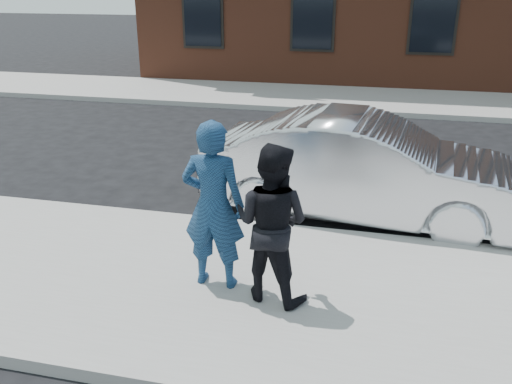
# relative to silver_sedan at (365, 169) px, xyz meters

# --- Properties ---
(ground) EXTENTS (100.00, 100.00, 0.00)m
(ground) POSITION_rel_silver_sedan_xyz_m (1.42, -2.48, -0.81)
(ground) COLOR black
(ground) RESTS_ON ground
(near_sidewalk) EXTENTS (50.00, 3.50, 0.15)m
(near_sidewalk) POSITION_rel_silver_sedan_xyz_m (1.42, -2.73, -0.73)
(near_sidewalk) COLOR gray
(near_sidewalk) RESTS_ON ground
(near_curb) EXTENTS (50.00, 0.10, 0.15)m
(near_curb) POSITION_rel_silver_sedan_xyz_m (1.42, -0.93, -0.73)
(near_curb) COLOR #999691
(near_curb) RESTS_ON ground
(far_sidewalk) EXTENTS (50.00, 3.50, 0.15)m
(far_sidewalk) POSITION_rel_silver_sedan_xyz_m (1.42, 8.77, -0.73)
(far_sidewalk) COLOR gray
(far_sidewalk) RESTS_ON ground
(far_curb) EXTENTS (50.00, 0.10, 0.15)m
(far_curb) POSITION_rel_silver_sedan_xyz_m (1.42, 6.97, -0.73)
(far_curb) COLOR #999691
(far_curb) RESTS_ON ground
(silver_sedan) EXTENTS (5.05, 2.18, 1.62)m
(silver_sedan) POSITION_rel_silver_sedan_xyz_m (0.00, 0.00, 0.00)
(silver_sedan) COLOR silver
(silver_sedan) RESTS_ON ground
(man_hoodie) EXTENTS (0.73, 0.52, 1.99)m
(man_hoodie) POSITION_rel_silver_sedan_xyz_m (-1.58, -2.70, 0.34)
(man_hoodie) COLOR navy
(man_hoodie) RESTS_ON near_sidewalk
(man_peacoat) EXTENTS (1.03, 0.89, 1.81)m
(man_peacoat) POSITION_rel_silver_sedan_xyz_m (-0.88, -2.82, 0.25)
(man_peacoat) COLOR black
(man_peacoat) RESTS_ON near_sidewalk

